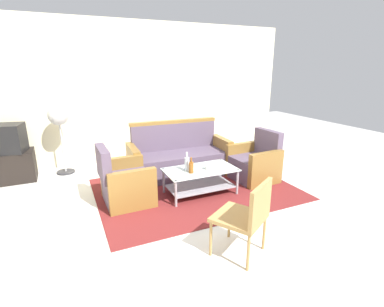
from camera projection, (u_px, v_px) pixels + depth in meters
ground_plane at (214, 216)px, 3.85m from camera, size 14.00×14.00×0.00m
wall_back at (146, 92)px, 6.10m from camera, size 6.52×0.12×2.80m
rug at (195, 189)px, 4.69m from camera, size 3.07×2.26×0.01m
couch at (179, 158)px, 5.24m from camera, size 1.83×0.81×0.96m
armchair_left at (125, 184)px, 4.17m from camera, size 0.71×0.77×0.85m
armchair_right at (254, 164)px, 5.02m from camera, size 0.74×0.80×0.85m
coffee_table at (200, 178)px, 4.44m from camera, size 1.10×0.60×0.40m
bottle_brown at (191, 167)px, 4.23m from camera, size 0.07×0.07×0.24m
bottle_clear at (187, 164)px, 4.31m from camera, size 0.07×0.07×0.29m
cup at (208, 166)px, 4.38m from camera, size 0.08×0.08×0.10m
tv_stand at (9, 167)px, 4.95m from camera, size 0.80×0.50×0.52m
television at (4, 139)px, 4.80m from camera, size 0.68×0.55×0.48m
pedestal_fan at (59, 119)px, 5.12m from camera, size 0.36×0.36×1.27m
wicker_chair at (248, 213)px, 2.92m from camera, size 0.66×0.66×0.84m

